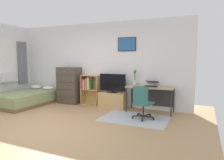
{
  "coord_description": "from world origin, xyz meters",
  "views": [
    {
      "loc": [
        3.25,
        -3.66,
        1.55
      ],
      "look_at": [
        0.95,
        1.5,
        0.95
      ],
      "focal_mm": 32.97,
      "sensor_mm": 36.0,
      "label": 1
    }
  ],
  "objects_px": {
    "laptop": "(151,84)",
    "bookshelf": "(89,87)",
    "desk": "(151,91)",
    "television": "(112,83)",
    "dresser": "(69,85)",
    "office_chair": "(142,102)",
    "computer_mouse": "(159,87)",
    "bamboo_vase": "(135,78)",
    "tv_stand": "(113,100)",
    "bed": "(26,98)"
  },
  "relations": [
    {
      "from": "laptop",
      "to": "bookshelf",
      "type": "bearing_deg",
      "value": -177.71
    },
    {
      "from": "laptop",
      "to": "computer_mouse",
      "type": "xyz_separation_m",
      "value": [
        0.25,
        -0.14,
        -0.05
      ]
    },
    {
      "from": "bed",
      "to": "dresser",
      "type": "relative_size",
      "value": 1.63
    },
    {
      "from": "television",
      "to": "tv_stand",
      "type": "bearing_deg",
      "value": 90.0
    },
    {
      "from": "office_chair",
      "to": "computer_mouse",
      "type": "xyz_separation_m",
      "value": [
        0.28,
        0.75,
        0.3
      ]
    },
    {
      "from": "bed",
      "to": "bookshelf",
      "type": "xyz_separation_m",
      "value": [
        1.95,
        0.84,
        0.36
      ]
    },
    {
      "from": "desk",
      "to": "laptop",
      "type": "distance_m",
      "value": 0.2
    },
    {
      "from": "dresser",
      "to": "bamboo_vase",
      "type": "xyz_separation_m",
      "value": [
        2.33,
        0.11,
        0.34
      ]
    },
    {
      "from": "desk",
      "to": "laptop",
      "type": "xyz_separation_m",
      "value": [
        0.01,
        0.04,
        0.2
      ]
    },
    {
      "from": "bookshelf",
      "to": "desk",
      "type": "bearing_deg",
      "value": -1.43
    },
    {
      "from": "bookshelf",
      "to": "desk",
      "type": "xyz_separation_m",
      "value": [
        2.09,
        -0.05,
        0.02
      ]
    },
    {
      "from": "bookshelf",
      "to": "laptop",
      "type": "relative_size",
      "value": 2.49
    },
    {
      "from": "dresser",
      "to": "office_chair",
      "type": "height_order",
      "value": "dresser"
    },
    {
      "from": "bamboo_vase",
      "to": "dresser",
      "type": "bearing_deg",
      "value": -177.36
    },
    {
      "from": "laptop",
      "to": "dresser",
      "type": "bearing_deg",
      "value": -176.32
    },
    {
      "from": "dresser",
      "to": "computer_mouse",
      "type": "height_order",
      "value": "dresser"
    },
    {
      "from": "tv_stand",
      "to": "bed",
      "type": "bearing_deg",
      "value": -164.35
    },
    {
      "from": "dresser",
      "to": "tv_stand",
      "type": "height_order",
      "value": "dresser"
    },
    {
      "from": "bamboo_vase",
      "to": "laptop",
      "type": "bearing_deg",
      "value": -6.59
    },
    {
      "from": "television",
      "to": "office_chair",
      "type": "height_order",
      "value": "television"
    },
    {
      "from": "dresser",
      "to": "bookshelf",
      "type": "height_order",
      "value": "dresser"
    },
    {
      "from": "bookshelf",
      "to": "television",
      "type": "xyz_separation_m",
      "value": [
        0.89,
        -0.07,
        0.19
      ]
    },
    {
      "from": "bookshelf",
      "to": "office_chair",
      "type": "distance_m",
      "value": 2.27
    },
    {
      "from": "dresser",
      "to": "bamboo_vase",
      "type": "height_order",
      "value": "dresser"
    },
    {
      "from": "office_chair",
      "to": "computer_mouse",
      "type": "bearing_deg",
      "value": 78.19
    },
    {
      "from": "bed",
      "to": "office_chair",
      "type": "bearing_deg",
      "value": 0.39
    },
    {
      "from": "office_chair",
      "to": "laptop",
      "type": "xyz_separation_m",
      "value": [
        0.02,
        0.89,
        0.34
      ]
    },
    {
      "from": "television",
      "to": "desk",
      "type": "distance_m",
      "value": 1.22
    },
    {
      "from": "laptop",
      "to": "desk",
      "type": "bearing_deg",
      "value": -106.29
    },
    {
      "from": "television",
      "to": "laptop",
      "type": "relative_size",
      "value": 2.19
    },
    {
      "from": "office_chair",
      "to": "television",
      "type": "bearing_deg",
      "value": 153.24
    },
    {
      "from": "bed",
      "to": "bamboo_vase",
      "type": "bearing_deg",
      "value": 15.48
    },
    {
      "from": "bed",
      "to": "tv_stand",
      "type": "xyz_separation_m",
      "value": [
        2.83,
        0.79,
        0.02
      ]
    },
    {
      "from": "laptop",
      "to": "office_chair",
      "type": "bearing_deg",
      "value": -88.77
    },
    {
      "from": "television",
      "to": "laptop",
      "type": "distance_m",
      "value": 1.22
    },
    {
      "from": "dresser",
      "to": "bookshelf",
      "type": "distance_m",
      "value": 0.76
    },
    {
      "from": "dresser",
      "to": "bamboo_vase",
      "type": "bearing_deg",
      "value": 2.64
    },
    {
      "from": "tv_stand",
      "to": "laptop",
      "type": "distance_m",
      "value": 1.34
    },
    {
      "from": "office_chair",
      "to": "bamboo_vase",
      "type": "relative_size",
      "value": 1.84
    },
    {
      "from": "bed",
      "to": "office_chair",
      "type": "xyz_separation_m",
      "value": [
        4.02,
        -0.07,
        0.24
      ]
    },
    {
      "from": "television",
      "to": "desk",
      "type": "height_order",
      "value": "television"
    },
    {
      "from": "dresser",
      "to": "desk",
      "type": "distance_m",
      "value": 2.84
    },
    {
      "from": "bookshelf",
      "to": "bamboo_vase",
      "type": "xyz_separation_m",
      "value": [
        1.57,
        0.04,
        0.38
      ]
    },
    {
      "from": "bed",
      "to": "computer_mouse",
      "type": "relative_size",
      "value": 19.46
    },
    {
      "from": "television",
      "to": "laptop",
      "type": "height_order",
      "value": "television"
    },
    {
      "from": "bookshelf",
      "to": "tv_stand",
      "type": "xyz_separation_m",
      "value": [
        0.89,
        -0.05,
        -0.34
      ]
    },
    {
      "from": "dresser",
      "to": "desk",
      "type": "bearing_deg",
      "value": 0.22
    },
    {
      "from": "office_chair",
      "to": "bed",
      "type": "bearing_deg",
      "value": -172.61
    },
    {
      "from": "bed",
      "to": "bookshelf",
      "type": "height_order",
      "value": "bookshelf"
    },
    {
      "from": "office_chair",
      "to": "laptop",
      "type": "distance_m",
      "value": 0.96
    }
  ]
}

